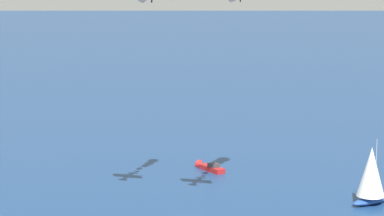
{
  "coord_description": "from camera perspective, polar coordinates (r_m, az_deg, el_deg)",
  "views": [
    {
      "loc": [
        24.63,
        143.59,
        47.06
      ],
      "look_at": [
        0.05,
        0.1,
        21.99
      ],
      "focal_mm": 73.33,
      "sensor_mm": 36.0,
      "label": 1
    }
  ],
  "objects": [
    {
      "name": "sailboat_outer_ring_b",
      "position": [
        165.54,
        12.91,
        -4.77
      ],
      "size": [
        10.83,
        7.6,
        13.57
      ],
      "color": "#23478C",
      "rests_on": "ground_plane"
    },
    {
      "name": "motorboat_far_stbd",
      "position": [
        190.32,
        1.24,
        -4.32
      ],
      "size": [
        6.06,
        9.29,
        2.66
      ],
      "color": "#B21E1E",
      "rests_on": "ground_plane"
    }
  ]
}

